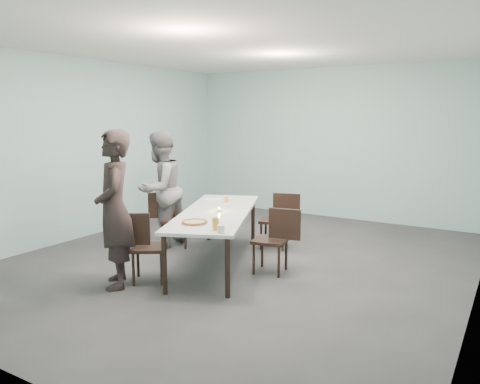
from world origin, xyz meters
The scene contains 16 objects.
ground centered at (0.00, 0.00, 0.00)m, with size 7.00×7.00×0.00m, color #333335.
room_shell centered at (0.00, 0.00, 2.03)m, with size 6.02×7.02×3.01m.
table centered at (-0.23, -0.27, 0.69)m, with size 1.84×2.75×0.75m.
chair_near_left centered at (-0.62, -1.34, 0.50)m, with size 0.63×0.58×0.87m.
chair_far_left centered at (-1.34, 0.05, 0.50)m, with size 0.63×0.59×0.87m.
chair_near_right centered at (0.67, -0.20, 0.50)m, with size 0.64×0.48×0.87m.
chair_far_right centered at (0.17, 0.89, 0.50)m, with size 0.65×0.52×0.87m.
diner_near centered at (-0.78, -1.62, 0.95)m, with size 0.69×0.45×1.90m, color black.
diner_far centered at (-1.50, 0.03, 0.91)m, with size 0.89×0.69×1.82m, color gray.
pizza centered at (-0.02, -1.06, 0.77)m, with size 0.34×0.34×0.04m.
side_plate centered at (0.17, -0.78, 0.76)m, with size 0.18×0.18×0.01m, color white.
beer_glass centered at (0.38, -1.19, 0.82)m, with size 0.08×0.08×0.15m, color gold.
water_tumbler centered at (0.50, -1.26, 0.80)m, with size 0.08×0.08×0.09m, color silver.
tealight centered at (-0.17, -0.29, 0.77)m, with size 0.06×0.06×0.05m.
amber_tumbler centered at (-0.48, 0.36, 0.79)m, with size 0.07×0.07×0.08m, color gold.
menu centered at (-0.77, 0.47, 0.75)m, with size 0.30×0.22×0.01m, color silver.
Camera 1 is at (3.32, -5.52, 2.05)m, focal length 35.00 mm.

